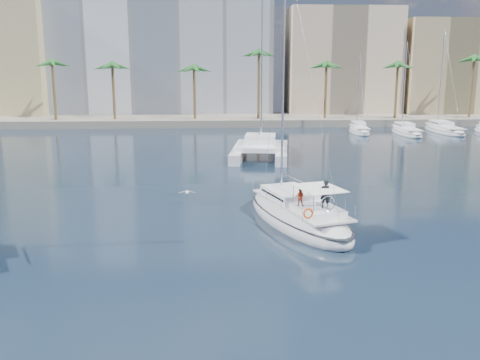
{
  "coord_description": "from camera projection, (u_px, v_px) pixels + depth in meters",
  "views": [
    {
      "loc": [
        -1.69,
        -31.73,
        10.23
      ],
      "look_at": [
        -0.08,
        1.5,
        2.93
      ],
      "focal_mm": 40.0,
      "sensor_mm": 36.0,
      "label": 1
    }
  ],
  "objects": [
    {
      "name": "moored_yacht_b",
      "position": [
        406.0,
        134.0,
        78.39
      ],
      "size": [
        3.32,
        10.83,
        13.72
      ],
      "primitive_type": null,
      "rotation": [
        0.0,
        0.0,
        -0.02
      ],
      "color": "silver",
      "rests_on": "ground"
    },
    {
      "name": "seagull",
      "position": [
        187.0,
        192.0,
        39.34
      ],
      "size": [
        1.23,
        0.53,
        0.23
      ],
      "color": "silver",
      "rests_on": "ground"
    },
    {
      "name": "building_tan_right",
      "position": [
        448.0,
        70.0,
        99.63
      ],
      "size": [
        18.0,
        12.0,
        18.0
      ],
      "primitive_type": "cube",
      "color": "tan",
      "rests_on": "ground"
    },
    {
      "name": "catamaran",
      "position": [
        260.0,
        147.0,
        59.07
      ],
      "size": [
        7.49,
        12.57,
        17.34
      ],
      "rotation": [
        0.0,
        0.0,
        -0.14
      ],
      "color": "silver",
      "rests_on": "ground"
    },
    {
      "name": "moored_yacht_c",
      "position": [
        444.0,
        132.0,
        80.64
      ],
      "size": [
        3.98,
        12.33,
        15.54
      ],
      "primitive_type": null,
      "rotation": [
        0.0,
        0.0,
        0.03
      ],
      "color": "silver",
      "rests_on": "ground"
    },
    {
      "name": "palm_right",
      "position": [
        430.0,
        63.0,
        88.24
      ],
      "size": [
        3.6,
        3.6,
        12.3
      ],
      "color": "brown",
      "rests_on": "ground"
    },
    {
      "name": "building_beige",
      "position": [
        340.0,
        64.0,
        100.42
      ],
      "size": [
        20.0,
        14.0,
        20.0
      ],
      "primitive_type": "cube",
      "color": "beige",
      "rests_on": "ground"
    },
    {
      "name": "main_sloop",
      "position": [
        298.0,
        215.0,
        34.75
      ],
      "size": [
        7.53,
        13.04,
        18.44
      ],
      "rotation": [
        0.0,
        0.0,
        0.31
      ],
      "color": "silver",
      "rests_on": "ground"
    },
    {
      "name": "moored_yacht_a",
      "position": [
        359.0,
        133.0,
        80.03
      ],
      "size": [
        3.37,
        9.52,
        11.9
      ],
      "primitive_type": null,
      "rotation": [
        0.0,
        0.0,
        -0.07
      ],
      "color": "silver",
      "rests_on": "ground"
    },
    {
      "name": "building_modern",
      "position": [
        159.0,
        43.0,
        100.89
      ],
      "size": [
        42.0,
        16.0,
        28.0
      ],
      "primitive_type": "cube",
      "color": "silver",
      "rests_on": "ground"
    },
    {
      "name": "palm_left",
      "position": [
        11.0,
        63.0,
        85.04
      ],
      "size": [
        3.6,
        3.6,
        12.3
      ],
      "color": "brown",
      "rests_on": "ground"
    },
    {
      "name": "quay",
      "position": [
        224.0,
        120.0,
        92.62
      ],
      "size": [
        120.0,
        14.0,
        1.2
      ],
      "primitive_type": "cube",
      "color": "gray",
      "rests_on": "ground"
    },
    {
      "name": "palm_centre",
      "position": [
        224.0,
        63.0,
        86.64
      ],
      "size": [
        3.6,
        3.6,
        12.3
      ],
      "color": "brown",
      "rests_on": "ground"
    },
    {
      "name": "ground",
      "position": [
        242.0,
        231.0,
        33.23
      ],
      "size": [
        160.0,
        160.0,
        0.0
      ],
      "primitive_type": "plane",
      "color": "black",
      "rests_on": "ground"
    }
  ]
}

